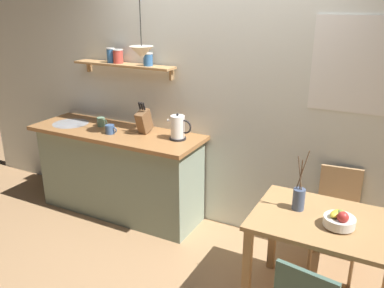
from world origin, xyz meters
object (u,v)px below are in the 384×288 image
at_px(twig_vase, 299,198).
at_px(coffee_mug_by_sink, 101,122).
at_px(knife_block, 144,121).
at_px(fruit_bowl, 339,220).
at_px(electric_kettle, 178,128).
at_px(pendant_lamp, 142,52).
at_px(coffee_mug_spare, 110,129).
at_px(dining_table, 325,235).
at_px(dining_chair_far, 336,215).

relative_size(twig_vase, coffee_mug_by_sink, 3.86).
bearing_deg(knife_block, fruit_bowl, -17.52).
height_order(electric_kettle, pendant_lamp, pendant_lamp).
bearing_deg(coffee_mug_by_sink, coffee_mug_spare, -32.85).
height_order(electric_kettle, coffee_mug_spare, electric_kettle).
height_order(fruit_bowl, knife_block, knife_block).
distance_m(electric_kettle, knife_block, 0.39).
height_order(twig_vase, coffee_mug_by_sink, twig_vase).
bearing_deg(fruit_bowl, coffee_mug_by_sink, 166.34).
xyz_separation_m(dining_table, fruit_bowl, (0.09, -0.07, 0.18)).
xyz_separation_m(fruit_bowl, coffee_mug_spare, (-2.25, 0.45, 0.17)).
bearing_deg(dining_table, electric_kettle, 159.82).
distance_m(coffee_mug_spare, pendant_lamp, 0.85).
xyz_separation_m(twig_vase, electric_kettle, (-1.27, 0.49, 0.21)).
bearing_deg(fruit_bowl, dining_chair_far, 97.45).
bearing_deg(knife_block, twig_vase, -16.69).
distance_m(dining_chair_far, coffee_mug_spare, 2.23).
distance_m(dining_table, fruit_bowl, 0.21).
xyz_separation_m(electric_kettle, pendant_lamp, (-0.30, -0.12, 0.69)).
xyz_separation_m(dining_table, coffee_mug_by_sink, (-2.40, 0.54, 0.35)).
xyz_separation_m(coffee_mug_spare, pendant_lamp, (0.38, 0.05, 0.76)).
relative_size(dining_table, electric_kettle, 3.92).
xyz_separation_m(fruit_bowl, coffee_mug_by_sink, (-2.49, 0.60, 0.17)).
height_order(dining_table, pendant_lamp, pendant_lamp).
bearing_deg(fruit_bowl, pendant_lamp, 165.09).
xyz_separation_m(knife_block, pendant_lamp, (0.09, -0.12, 0.68)).
xyz_separation_m(dining_chair_far, coffee_mug_by_sink, (-2.40, -0.06, 0.50)).
distance_m(dining_table, pendant_lamp, 2.14).
bearing_deg(knife_block, electric_kettle, -0.72).
xyz_separation_m(twig_vase, coffee_mug_by_sink, (-2.18, 0.48, 0.14)).
bearing_deg(electric_kettle, pendant_lamp, -158.70).
bearing_deg(fruit_bowl, knife_block, 162.48).
bearing_deg(electric_kettle, dining_table, -20.18).
height_order(coffee_mug_spare, pendant_lamp, pendant_lamp).
distance_m(electric_kettle, coffee_mug_spare, 0.70).
relative_size(dining_chair_far, twig_vase, 1.84).
height_order(knife_block, coffee_mug_spare, knife_block).
xyz_separation_m(knife_block, coffee_mug_by_sink, (-0.53, -0.01, -0.08)).
bearing_deg(knife_block, coffee_mug_by_sink, -178.49).
distance_m(knife_block, pendant_lamp, 0.70).
bearing_deg(pendant_lamp, dining_table, -13.57).
bearing_deg(dining_chair_far, coffee_mug_spare, -174.26).
bearing_deg(coffee_mug_by_sink, knife_block, 1.51).
relative_size(knife_block, coffee_mug_spare, 2.48).
relative_size(twig_vase, knife_block, 1.46).
distance_m(fruit_bowl, coffee_mug_spare, 2.30).
distance_m(fruit_bowl, coffee_mug_by_sink, 2.56).
bearing_deg(coffee_mug_spare, twig_vase, -9.60).
relative_size(dining_chair_far, knife_block, 2.69).
relative_size(dining_table, knife_block, 3.11).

